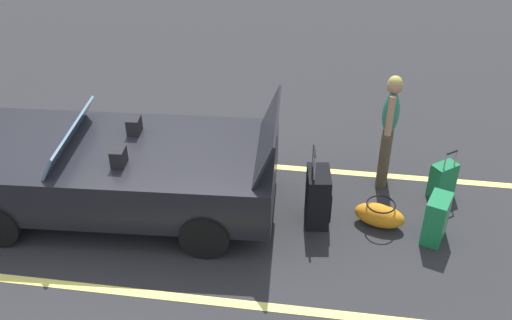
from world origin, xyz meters
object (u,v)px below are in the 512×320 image
suitcase_large_black (318,197)px  suitcase_small_carryon (443,180)px  duffel_bag (379,215)px  traveler_person (389,125)px  convertible_car (100,169)px  suitcase_medium_bright (436,219)px

suitcase_large_black → suitcase_small_carryon: suitcase_large_black is taller
suitcase_large_black → suitcase_small_carryon: (-1.64, -0.77, -0.12)m
suitcase_small_carryon → duffel_bag: bearing=93.9°
suitcase_small_carryon → traveler_person: bearing=38.7°
convertible_car → suitcase_small_carryon: bearing=-172.3°
traveler_person → convertible_car: bearing=23.6°
suitcase_small_carryon → duffel_bag: (0.85, 0.76, -0.09)m
convertible_car → suitcase_large_black: 2.81m
convertible_car → duffel_bag: bearing=178.4°
convertible_car → suitcase_small_carryon: size_ratio=5.74×
duffel_bag → traveler_person: bearing=-93.9°
convertible_car → duffel_bag: size_ratio=6.14×
convertible_car → suitcase_large_black: convertible_car is taller
duffel_bag → convertible_car: bearing=2.0°
suitcase_medium_bright → duffel_bag: (0.66, -0.17, -0.15)m
traveler_person → suitcase_large_black: bearing=55.6°
suitcase_small_carryon → duffel_bag: suitcase_small_carryon is taller
suitcase_large_black → traveler_person: bearing=41.1°
suitcase_large_black → traveler_person: (-0.86, -0.96, 0.56)m
convertible_car → suitcase_medium_bright: size_ratio=6.87×
suitcase_small_carryon → traveler_person: size_ratio=0.45×
suitcase_medium_bright → traveler_person: (0.60, -1.12, 0.62)m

